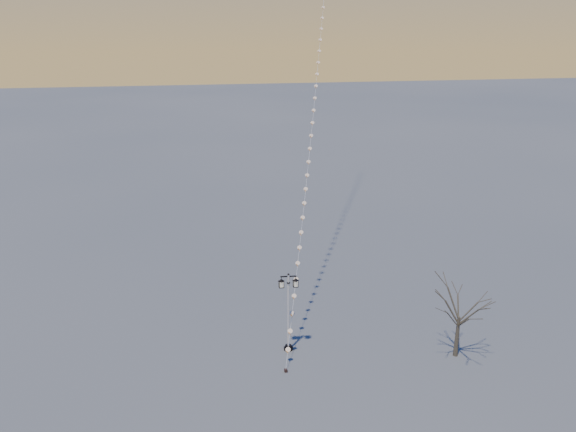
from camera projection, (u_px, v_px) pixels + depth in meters
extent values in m
plane|color=#535554|center=(304.00, 357.00, 34.75)|extent=(300.00, 300.00, 0.00)
cylinder|color=black|center=(288.00, 348.00, 35.47)|extent=(0.54, 0.54, 0.15)
cylinder|color=black|center=(288.00, 346.00, 35.42)|extent=(0.39, 0.39, 0.14)
cylinder|color=silver|center=(288.00, 310.00, 34.69)|extent=(0.13, 0.13, 4.54)
cylinder|color=black|center=(288.00, 283.00, 34.15)|extent=(0.19, 0.19, 0.06)
cube|color=black|center=(288.00, 276.00, 34.03)|extent=(0.92, 0.12, 0.06)
sphere|color=black|center=(288.00, 275.00, 33.99)|extent=(0.14, 0.14, 0.14)
pyramid|color=black|center=(281.00, 279.00, 34.04)|extent=(0.42, 0.42, 0.14)
cube|color=beige|center=(281.00, 284.00, 34.13)|extent=(0.25, 0.25, 0.33)
cube|color=black|center=(281.00, 287.00, 34.19)|extent=(0.29, 0.29, 0.04)
pyramid|color=black|center=(296.00, 278.00, 34.11)|extent=(0.42, 0.42, 0.14)
cube|color=beige|center=(296.00, 283.00, 34.21)|extent=(0.25, 0.25, 0.33)
cube|color=black|center=(296.00, 286.00, 34.27)|extent=(0.29, 0.29, 0.04)
cone|color=#423A2C|center=(457.00, 336.00, 34.50)|extent=(0.29, 0.29, 2.48)
cylinder|color=black|center=(286.00, 370.00, 33.22)|extent=(0.19, 0.19, 0.19)
cylinder|color=black|center=(286.00, 370.00, 33.22)|extent=(0.03, 0.03, 0.23)
cone|color=orange|center=(314.00, 86.00, 45.86)|extent=(0.08, 0.08, 0.26)
cylinder|color=white|center=(286.00, 363.00, 33.08)|extent=(0.02, 0.02, 0.75)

